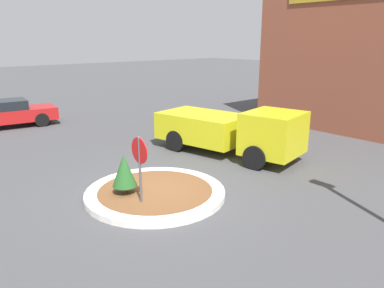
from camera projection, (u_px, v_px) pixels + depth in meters
ground_plane at (156, 196)px, 11.09m from camera, size 120.00×120.00×0.00m
traffic_island at (155, 193)px, 11.06m from camera, size 4.12×4.12×0.18m
stop_sign at (140, 159)px, 9.92m from camera, size 0.72×0.07×2.02m
island_shrub at (124, 170)px, 10.63m from camera, size 0.70×0.70×1.17m
utility_truck at (230, 130)px, 14.82m from camera, size 6.23×3.23×1.93m
parked_sedan_red at (8, 113)px, 19.54m from camera, size 2.40×4.80×1.42m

